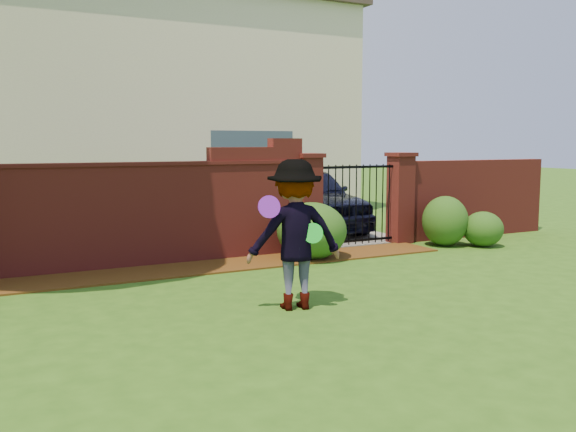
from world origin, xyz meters
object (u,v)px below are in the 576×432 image
frisbee_purple (269,207)px  frisbee_green (313,233)px  man (295,235)px  car (309,198)px

frisbee_purple → frisbee_green: bearing=-10.8°
frisbee_purple → frisbee_green: (0.55, -0.10, -0.34)m
frisbee_purple → man: bearing=15.6°
car → frisbee_green: car is taller
car → man: size_ratio=2.42×
man → frisbee_green: size_ratio=7.50×
frisbee_purple → car: bearing=56.9°
man → frisbee_green: man is taller
frisbee_purple → frisbee_green: 0.65m
frisbee_purple → frisbee_green: size_ratio=1.09×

